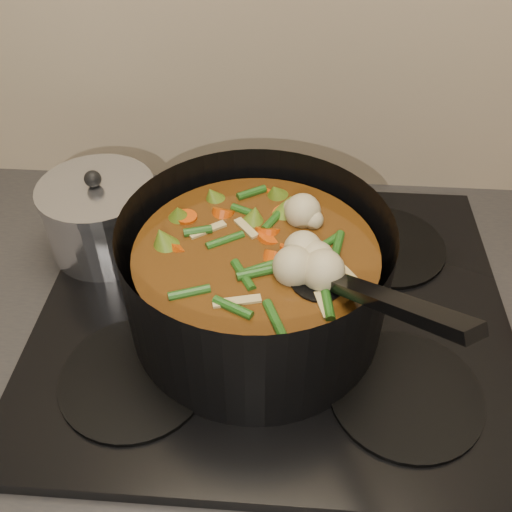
{
  "coord_description": "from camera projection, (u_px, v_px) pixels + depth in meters",
  "views": [
    {
      "loc": [
        0.01,
        1.41,
        1.5
      ],
      "look_at": [
        -0.02,
        1.9,
        1.04
      ],
      "focal_mm": 40.0,
      "sensor_mm": 36.0,
      "label": 1
    }
  ],
  "objects": [
    {
      "name": "saucepan",
      "position": [
        102.0,
        217.0,
        0.82
      ],
      "size": [
        0.16,
        0.16,
        0.13
      ],
      "rotation": [
        0.0,
        0.0,
        -0.38
      ],
      "color": "silver",
      "rests_on": "stovetop"
    },
    {
      "name": "counter",
      "position": [
        269.0,
        472.0,
        1.09
      ],
      "size": [
        2.64,
        0.64,
        0.91
      ],
      "color": "brown",
      "rests_on": "ground"
    },
    {
      "name": "stovetop",
      "position": [
        274.0,
        310.0,
        0.78
      ],
      "size": [
        0.62,
        0.54,
        0.03
      ],
      "color": "black",
      "rests_on": "counter"
    },
    {
      "name": "stockpot",
      "position": [
        256.0,
        279.0,
        0.7
      ],
      "size": [
        0.41,
        0.42,
        0.24
      ],
      "rotation": [
        0.0,
        0.0,
        0.36
      ],
      "color": "black",
      "rests_on": "stovetop"
    }
  ]
}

